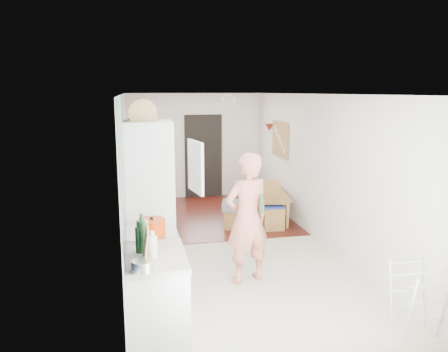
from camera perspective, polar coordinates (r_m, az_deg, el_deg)
name	(u,v)px	position (r m, az deg, el deg)	size (l,w,h in m)	color
room_shell	(226,172)	(7.07, 0.31, 0.47)	(3.20, 7.00, 2.50)	silver
floor	(226,246)	(7.40, 0.30, -9.08)	(3.20, 7.00, 0.01)	#B9B49E
wood_floor_overlay	(207,215)	(9.13, -2.20, -5.13)	(3.20, 3.30, 0.01)	#511812
sage_wall_panel	(122,157)	(4.84, -13.12, 2.47)	(0.02, 3.00, 1.30)	slate
tile_splashback	(125,235)	(4.46, -12.76, -7.47)	(0.02, 1.90, 0.50)	black
doorway_recess	(203,156)	(10.52, -2.70, 2.57)	(0.90, 0.04, 2.00)	black
base_cabinet	(157,299)	(4.74, -8.80, -15.61)	(0.60, 0.90, 0.86)	silver
worktop	(155,257)	(4.56, -8.98, -10.43)	(0.62, 0.92, 0.06)	beige
range_cooker	(153,270)	(5.42, -9.29, -11.99)	(0.60, 0.60, 0.88)	silver
cooker_top	(152,233)	(5.26, -9.45, -7.37)	(0.60, 0.60, 0.04)	silver
fridge_housing	(150,198)	(6.19, -9.69, -2.88)	(0.66, 0.66, 2.15)	silver
fridge_door	(196,167)	(5.86, -3.73, 1.21)	(0.56, 0.04, 0.70)	silver
fridge_interior	(171,164)	(6.11, -6.93, 1.57)	(0.02, 0.52, 0.66)	white
pinboard	(280,139)	(9.27, 7.37, 4.77)	(0.03, 0.90, 0.70)	tan
pinboard_frame	(280,139)	(9.27, 7.28, 4.77)	(0.01, 0.94, 0.74)	#9F6E34
wall_sconce	(269,127)	(9.85, 5.92, 6.34)	(0.18, 0.18, 0.16)	maroon
person	(247,207)	(5.79, 3.08, -4.02)	(0.76, 0.50, 2.09)	#D57965
dining_table	(265,207)	(8.88, 5.35, -4.11)	(1.34, 0.74, 0.47)	#9F6E34
dining_chair	(273,206)	(8.18, 6.37, -3.86)	(0.38, 0.38, 0.91)	#9F6E34
stool	(233,219)	(8.20, 1.13, -5.70)	(0.28, 0.28, 0.37)	#9F6E34
grey_drape	(233,205)	(8.14, 1.15, -3.86)	(0.37, 0.37, 0.17)	slate
drying_rack	(417,300)	(5.18, 23.86, -14.62)	(0.40, 0.36, 0.77)	silver
bread_bin	(142,113)	(6.10, -10.63, 8.12)	(0.40, 0.38, 0.21)	tan
red_casserole	(152,227)	(5.12, -9.40, -6.56)	(0.31, 0.31, 0.18)	#C93304
steel_pan	(143,266)	(4.16, -10.58, -11.42)	(0.20, 0.20, 0.10)	silver
held_bottle	(261,204)	(5.63, 4.88, -3.63)	(0.05, 0.05, 0.24)	#1E4424
bottle_a	(142,237)	(4.56, -10.64, -7.86)	(0.08, 0.08, 0.33)	#1E4424
bottle_b	(138,240)	(4.57, -11.11, -8.19)	(0.06, 0.06, 0.27)	#1E4424
bottle_c	(153,247)	(4.43, -9.27, -9.11)	(0.09, 0.09, 0.22)	silver
pepper_mill_front	(140,235)	(4.83, -10.95, -7.62)	(0.05, 0.05, 0.19)	tan
pepper_mill_back	(146,233)	(4.89, -10.21, -7.34)	(0.06, 0.06, 0.20)	tan
chopping_boards	(146,245)	(4.31, -10.17, -8.83)	(0.04, 0.25, 0.35)	tan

